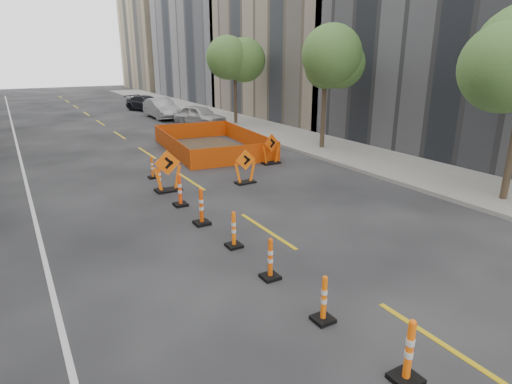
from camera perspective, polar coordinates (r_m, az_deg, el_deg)
ground_plane at (r=9.74m, az=14.18°, el=-12.97°), size 140.00×140.00×0.00m
sidewalk_right at (r=23.84m, az=9.88°, el=5.89°), size 4.00×90.00×0.15m
bld_right_c at (r=37.61m, az=8.26°, el=20.87°), size 12.00×16.00×14.00m
bld_right_d at (r=51.74m, az=-3.87°, el=23.45°), size 12.00×18.00×20.00m
bld_right_e at (r=68.50m, az=-11.17°, el=20.12°), size 12.00×14.00×16.00m
tree_r_b at (r=22.97m, az=9.28°, el=16.68°), size 2.80×2.80×5.95m
tree_r_c at (r=31.37m, az=-2.83°, el=17.13°), size 2.80×2.80×5.95m
channelizer_1 at (r=7.38m, az=19.75°, el=-19.35°), size 0.44×0.44×1.12m
channelizer_2 at (r=8.45m, az=9.05°, el=-13.87°), size 0.39×0.39×0.98m
channelizer_3 at (r=9.79m, az=1.93°, el=-8.85°), size 0.40×0.40×1.00m
channelizer_4 at (r=11.33m, az=-2.98°, el=-5.00°), size 0.40×0.40×1.01m
channelizer_5 at (r=12.90m, az=-7.31°, el=-1.94°), size 0.45×0.45×1.14m
channelizer_6 at (r=14.61m, az=-10.13°, el=0.24°), size 0.43×0.43×1.10m
channelizer_7 at (r=16.34m, az=-12.74°, el=1.82°), size 0.41×0.41×1.03m
channelizer_8 at (r=18.22m, az=-13.69°, el=3.22°), size 0.36×0.36×0.92m
chevron_sign_left at (r=16.24m, az=-11.71°, el=2.78°), size 1.16×0.84×1.57m
chevron_sign_center at (r=16.92m, az=-1.45°, el=3.42°), size 0.99×0.68×1.37m
chevron_sign_right at (r=20.03m, az=2.01°, el=5.77°), size 1.05×0.75×1.43m
safety_fence at (r=23.23m, az=-6.00°, el=6.74°), size 5.18×7.94×0.94m
parked_car_near at (r=31.41m, az=-7.53°, el=10.06°), size 3.13×4.63×1.47m
parked_car_mid at (r=35.79m, az=-12.50°, el=10.82°), size 1.71×4.77×1.57m
parked_car_far at (r=40.95m, az=-14.38°, el=11.37°), size 3.38×5.03×1.35m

